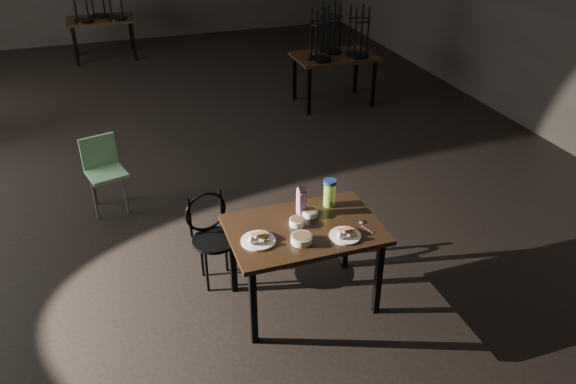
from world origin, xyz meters
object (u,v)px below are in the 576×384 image
object	(u,v)px
main_table	(304,235)
juice_carton	(301,201)
school_chair	(104,167)
bentwood_chair	(212,232)
water_bottle	(330,193)

from	to	relation	value
main_table	juice_carton	size ratio (longest dim) A/B	4.65
juice_carton	school_chair	world-z (taller)	juice_carton
school_chair	main_table	bearing A→B (deg)	-70.20
main_table	bentwood_chair	distance (m)	0.87
water_bottle	main_table	bearing A→B (deg)	-141.80
juice_carton	water_bottle	distance (m)	0.27
main_table	juice_carton	world-z (taller)	juice_carton
bentwood_chair	school_chair	bearing A→B (deg)	106.29
school_chair	juice_carton	bearing A→B (deg)	-66.79
main_table	water_bottle	xyz separation A→B (m)	(0.31, 0.24, 0.20)
juice_carton	bentwood_chair	size ratio (longest dim) A/B	0.31
juice_carton	bentwood_chair	distance (m)	0.87
juice_carton	water_bottle	bearing A→B (deg)	11.01
bentwood_chair	school_chair	size ratio (longest dim) A/B	1.04
juice_carton	school_chair	size ratio (longest dim) A/B	0.33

